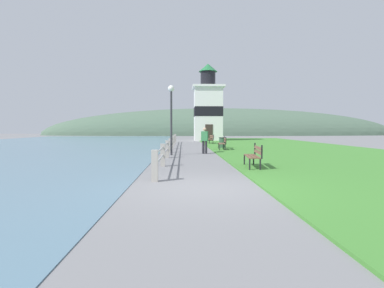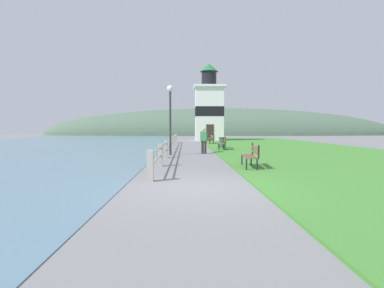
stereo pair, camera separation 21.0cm
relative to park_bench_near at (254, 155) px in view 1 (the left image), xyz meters
name	(u,v)px [view 1 (the left image)]	position (x,y,z in m)	size (l,w,h in m)	color
ground_plane	(204,188)	(-2.16, -3.66, -0.54)	(160.00, 160.00, 0.00)	slate
grass_verge	(288,148)	(5.29, 11.15, -0.51)	(12.00, 44.42, 0.06)	#428433
water_strip	(1,149)	(-16.11, 11.15, -0.53)	(24.00, 71.08, 0.01)	slate
seawall_railing	(171,143)	(-3.51, 9.42, -0.01)	(0.18, 24.35, 0.91)	#A8A399
park_bench_near	(254,155)	(0.00, 0.00, 0.00)	(0.61, 1.67, 0.94)	brown
park_bench_midway	(223,143)	(0.10, 9.54, 0.00)	(0.60, 1.80, 0.94)	brown
park_bench_far	(210,138)	(-0.01, 18.06, 0.00)	(0.64, 2.03, 0.94)	brown
lighthouse	(208,109)	(0.42, 26.01, 3.42)	(3.85, 3.85, 9.48)	white
person_strolling	(205,140)	(-1.39, 6.69, 0.32)	(0.43, 0.32, 1.58)	#28282D
trash_bin	(222,143)	(0.31, 11.43, -0.11)	(0.54, 0.54, 0.84)	#2D5138
lamp_post	(171,107)	(-3.36, 5.85, 2.20)	(0.36, 0.36, 3.96)	#333338
distant_hillside	(221,135)	(5.84, 55.95, -0.54)	(80.00, 16.00, 12.00)	#4C6651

